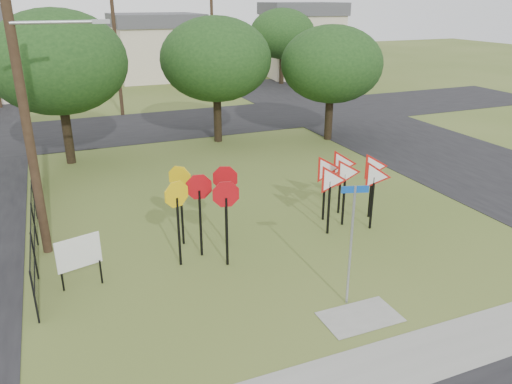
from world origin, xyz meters
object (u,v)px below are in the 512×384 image
street_name_sign (351,239)px  yield_sign_cluster (348,174)px  info_board (79,254)px  stop_sign_cluster (202,196)px

street_name_sign → yield_sign_cluster: street_name_sign is taller
yield_sign_cluster → info_board: size_ratio=2.05×
stop_sign_cluster → info_board: (-3.73, -0.55, -0.97)m
street_name_sign → stop_sign_cluster: (-2.72, 4.10, 0.11)m
stop_sign_cluster → street_name_sign: bearing=-56.4°
stop_sign_cluster → yield_sign_cluster: 5.46m
street_name_sign → info_board: bearing=151.2°
stop_sign_cluster → info_board: 3.90m
stop_sign_cluster → info_board: stop_sign_cluster is taller
street_name_sign → stop_sign_cluster: 4.92m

